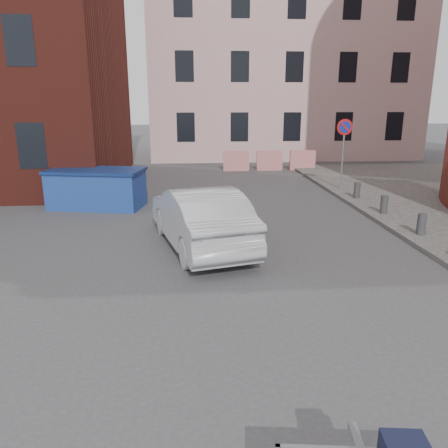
{
  "coord_description": "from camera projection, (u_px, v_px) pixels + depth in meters",
  "views": [
    {
      "loc": [
        0.1,
        -6.86,
        3.43
      ],
      "look_at": [
        0.77,
        1.33,
        1.1
      ],
      "focal_mm": 35.0,
      "sensor_mm": 36.0,
      "label": 1
    }
  ],
  "objects": [
    {
      "name": "ground",
      "position": [
        186.0,
        307.0,
        7.51
      ],
      "size": [
        120.0,
        120.0,
        0.0
      ],
      "primitive_type": "plane",
      "color": "#38383A",
      "rests_on": "ground"
    },
    {
      "name": "building_pink",
      "position": [
        281.0,
        41.0,
        27.16
      ],
      "size": [
        16.0,
        8.0,
        14.0
      ],
      "primitive_type": "cube",
      "color": "#D1A1A1",
      "rests_on": "ground"
    },
    {
      "name": "no_parking_sign",
      "position": [
        344.0,
        139.0,
        16.52
      ],
      "size": [
        0.6,
        0.09,
        2.65
      ],
      "color": "gray",
      "rests_on": "sidewalk"
    },
    {
      "name": "bollards",
      "position": [
        421.0,
        224.0,
        11.13
      ],
      "size": [
        0.22,
        9.02,
        0.55
      ],
      "color": "#3A3A3D",
      "rests_on": "sidewalk"
    },
    {
      "name": "barriers",
      "position": [
        270.0,
        161.0,
        22.08
      ],
      "size": [
        4.7,
        0.18,
        1.0
      ],
      "color": "red",
      "rests_on": "ground"
    },
    {
      "name": "dumpster",
      "position": [
        97.0,
        188.0,
        14.39
      ],
      "size": [
        3.3,
        2.16,
        1.28
      ],
      "rotation": [
        0.0,
        0.0,
        -0.21
      ],
      "color": "#204098",
      "rests_on": "ground"
    },
    {
      "name": "silver_car",
      "position": [
        200.0,
        217.0,
        10.48
      ],
      "size": [
        2.62,
        4.71,
        1.47
      ],
      "primitive_type": "imported",
      "rotation": [
        0.0,
        0.0,
        3.39
      ],
      "color": "#B3B6BB",
      "rests_on": "ground"
    }
  ]
}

